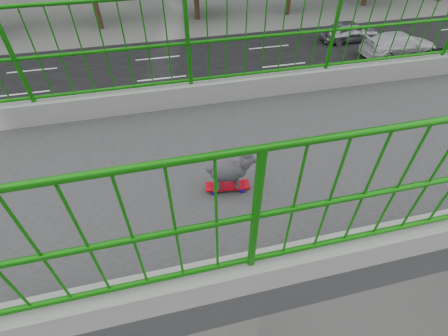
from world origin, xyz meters
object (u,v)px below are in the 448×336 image
car_4 (350,31)px  skateboard (227,186)px  poodle (230,169)px  car_3 (399,45)px  car_1 (352,109)px

car_4 → skateboard: bearing=143.7°
poodle → car_3: size_ratio=0.10×
car_1 → car_3: 9.64m
poodle → car_3: (-15.97, 15.94, -6.52)m
car_1 → car_3: (-6.40, 7.22, 0.03)m
car_1 → car_3: bearing=131.6°
skateboard → car_1: size_ratio=0.10×
car_3 → poodle: bearing=135.0°
skateboard → car_4: size_ratio=0.11×
car_1 → skateboard: bearing=-42.5°
car_3 → car_4: bearing=30.6°
car_3 → skateboard: bearing=135.0°
car_1 → car_4: bearing=151.0°
poodle → car_1: (-9.57, 8.73, -6.55)m
car_4 → car_1: bearing=151.0°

